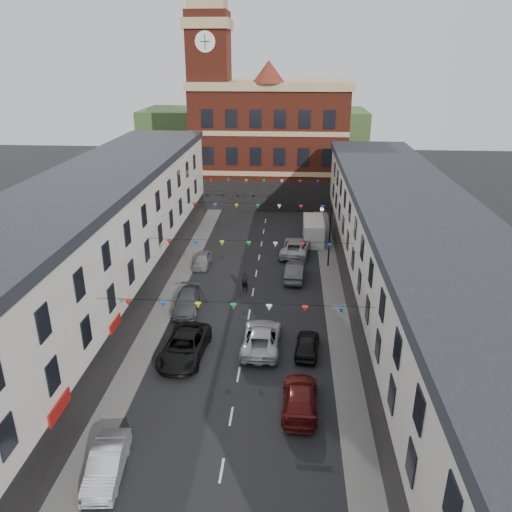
% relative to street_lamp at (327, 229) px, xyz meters
% --- Properties ---
extents(ground, '(160.00, 160.00, 0.00)m').
position_rel_street_lamp_xyz_m(ground, '(-6.55, -14.00, -3.90)').
color(ground, black).
rests_on(ground, ground).
extents(pavement_left, '(1.80, 64.00, 0.15)m').
position_rel_street_lamp_xyz_m(pavement_left, '(-13.45, -12.00, -3.83)').
color(pavement_left, '#605E5B').
rests_on(pavement_left, ground).
extents(pavement_right, '(1.80, 64.00, 0.15)m').
position_rel_street_lamp_xyz_m(pavement_right, '(0.35, -12.00, -3.83)').
color(pavement_right, '#605E5B').
rests_on(pavement_right, ground).
extents(terrace_left, '(8.40, 56.00, 10.70)m').
position_rel_street_lamp_xyz_m(terrace_left, '(-18.33, -13.00, 1.44)').
color(terrace_left, beige).
rests_on(terrace_left, ground).
extents(terrace_right, '(8.40, 56.00, 9.70)m').
position_rel_street_lamp_xyz_m(terrace_right, '(5.23, -13.00, 0.95)').
color(terrace_right, '#B8B5AD').
rests_on(terrace_right, ground).
extents(civic_building, '(20.60, 13.30, 18.50)m').
position_rel_street_lamp_xyz_m(civic_building, '(-6.55, 23.95, 4.23)').
color(civic_building, maroon).
rests_on(civic_building, ground).
extents(clock_tower, '(5.60, 5.60, 30.00)m').
position_rel_street_lamp_xyz_m(clock_tower, '(-14.05, 21.00, 11.03)').
color(clock_tower, maroon).
rests_on(clock_tower, ground).
extents(distant_hill, '(40.00, 14.00, 10.00)m').
position_rel_street_lamp_xyz_m(distant_hill, '(-10.55, 48.00, 1.10)').
color(distant_hill, '#345326').
rests_on(distant_hill, ground).
extents(street_lamp, '(1.10, 0.36, 6.00)m').
position_rel_street_lamp_xyz_m(street_lamp, '(0.00, 0.00, 0.00)').
color(street_lamp, black).
rests_on(street_lamp, ground).
extents(car_left_b, '(1.95, 4.50, 1.44)m').
position_rel_street_lamp_xyz_m(car_left_b, '(-12.03, -26.68, -3.19)').
color(car_left_b, '#B0B1B8').
rests_on(car_left_b, ground).
extents(car_left_c, '(3.06, 6.00, 1.62)m').
position_rel_street_lamp_xyz_m(car_left_c, '(-10.39, -16.25, -3.09)').
color(car_left_c, black).
rests_on(car_left_c, ground).
extents(car_left_d, '(2.19, 4.92, 1.40)m').
position_rel_street_lamp_xyz_m(car_left_d, '(-11.55, -9.49, -3.20)').
color(car_left_d, '#484D50').
rests_on(car_left_d, ground).
extents(car_left_e, '(1.60, 3.81, 1.29)m').
position_rel_street_lamp_xyz_m(car_left_e, '(-11.86, -0.60, -3.26)').
color(car_left_e, gray).
rests_on(car_left_e, ground).
extents(car_right_c, '(2.18, 5.05, 1.45)m').
position_rel_street_lamp_xyz_m(car_right_c, '(-2.67, -21.01, -3.18)').
color(car_right_c, '#581311').
rests_on(car_right_c, ground).
extents(car_right_d, '(1.91, 4.00, 1.32)m').
position_rel_street_lamp_xyz_m(car_right_d, '(-2.11, -15.12, -3.24)').
color(car_right_d, black).
rests_on(car_right_d, ground).
extents(car_right_e, '(1.98, 4.78, 1.54)m').
position_rel_street_lamp_xyz_m(car_right_e, '(-2.95, -2.94, -3.14)').
color(car_right_e, '#46484D').
rests_on(car_right_e, ground).
extents(car_right_f, '(3.46, 6.20, 1.64)m').
position_rel_street_lamp_xyz_m(car_right_f, '(-2.86, 3.14, -3.08)').
color(car_right_f, '#B6B9BB').
rests_on(car_right_f, ground).
extents(moving_car, '(2.69, 5.63, 1.55)m').
position_rel_street_lamp_xyz_m(moving_car, '(-5.28, -14.68, -3.13)').
color(moving_car, silver).
rests_on(moving_car, ground).
extents(white_van, '(2.15, 5.57, 2.46)m').
position_rel_street_lamp_xyz_m(white_van, '(-0.95, 7.15, -2.67)').
color(white_van, silver).
rests_on(white_van, ground).
extents(pedestrian, '(0.75, 0.59, 1.79)m').
position_rel_street_lamp_xyz_m(pedestrian, '(-7.24, -5.87, -3.01)').
color(pedestrian, black).
rests_on(pedestrian, ground).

